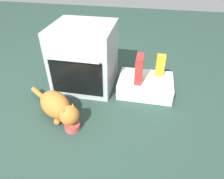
% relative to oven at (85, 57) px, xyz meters
% --- Properties ---
extents(ground, '(8.00, 8.00, 0.00)m').
position_rel_oven_xyz_m(ground, '(0.04, -0.48, -0.34)').
color(ground, '#284238').
extents(oven, '(0.63, 0.65, 0.69)m').
position_rel_oven_xyz_m(oven, '(0.00, 0.00, 0.00)').
color(oven, '#B7BABF').
rests_on(oven, ground).
extents(pantry_cabinet, '(0.57, 0.40, 0.18)m').
position_rel_oven_xyz_m(pantry_cabinet, '(0.68, -0.05, -0.25)').
color(pantry_cabinet, white).
rests_on(pantry_cabinet, ground).
extents(food_bowl, '(0.14, 0.14, 0.09)m').
position_rel_oven_xyz_m(food_bowl, '(0.09, -0.72, -0.31)').
color(food_bowl, '#C64C47').
rests_on(food_bowl, ground).
extents(cat, '(0.67, 0.50, 0.25)m').
position_rel_oven_xyz_m(cat, '(-0.08, -0.60, -0.21)').
color(cat, '#C6752D').
rests_on(cat, ground).
extents(cereal_box, '(0.07, 0.18, 0.28)m').
position_rel_oven_xyz_m(cereal_box, '(0.60, -0.10, -0.03)').
color(cereal_box, '#B72D28').
rests_on(cereal_box, pantry_cabinet).
extents(juice_carton, '(0.09, 0.06, 0.24)m').
position_rel_oven_xyz_m(juice_carton, '(0.81, 0.05, -0.05)').
color(juice_carton, orange).
rests_on(juice_carton, pantry_cabinet).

